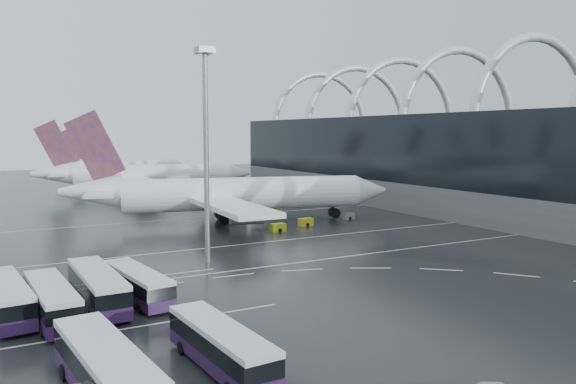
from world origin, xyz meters
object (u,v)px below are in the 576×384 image
bus_row_near_a (6,298)px  bus_row_far_a (106,371)px  airliner_gate_b (143,176)px  airliner_main (227,195)px  bus_row_far_c (221,346)px  gse_cart_belly_d (348,216)px  bus_row_near_b (52,300)px  floodlight_mast (206,129)px  gse_cart_belly_c (278,227)px  gse_cart_belly_e (275,212)px  gse_cart_belly_a (306,222)px  airliner_gate_c (124,169)px  bus_row_near_d (137,284)px  bus_row_near_c (97,287)px

bus_row_near_a → bus_row_far_a: 20.89m
airliner_gate_b → bus_row_near_a: (-35.72, -93.85, -3.15)m
airliner_main → airliner_gate_b: bearing=106.9°
bus_row_far_c → gse_cart_belly_d: (46.56, 51.97, -1.07)m
bus_row_near_a → bus_row_far_a: bearing=-172.6°
bus_row_near_b → bus_row_far_a: (1.26, -17.71, 0.15)m
floodlight_mast → gse_cart_belly_c: bearing=40.5°
airliner_gate_b → gse_cart_belly_d: (23.39, -61.24, -4.31)m
airliner_gate_b → gse_cart_belly_e: airliner_gate_b is taller
gse_cart_belly_c → bus_row_far_c: bearing=-121.7°
bus_row_far_c → floodlight_mast: (10.59, 31.02, 15.09)m
bus_row_near_a → gse_cart_belly_a: size_ratio=5.45×
airliner_gate_c → bus_row_near_d: 134.93m
gse_cart_belly_e → airliner_main: bearing=-159.9°
airliner_gate_b → bus_row_near_b: size_ratio=4.34×
bus_row_near_d → gse_cart_belly_d: 58.03m
airliner_gate_c → bus_row_near_d: airliner_gate_c is taller
airliner_gate_c → bus_row_near_b: bearing=-125.4°
airliner_main → bus_row_far_c: (-24.95, -59.21, -3.38)m
bus_row_near_b → floodlight_mast: 28.62m
bus_row_far_c → gse_cart_belly_a: bearing=-39.6°
airliner_gate_b → floodlight_mast: 83.98m
bus_row_near_d → gse_cart_belly_c: bus_row_near_d is taller
bus_row_far_a → gse_cart_belly_e: bearing=-40.1°
bus_row_far_c → bus_row_near_d: bearing=-0.3°
gse_cart_belly_d → airliner_gate_c: bearing=101.5°
airliner_gate_b → bus_row_far_a: 118.38m
floodlight_mast → bus_row_far_c: bearing=-108.9°
floodlight_mast → gse_cart_belly_e: (26.30, 32.56, -16.09)m
airliner_gate_b → gse_cart_belly_d: 65.70m
bus_row_far_a → gse_cart_belly_e: bus_row_far_a is taller
airliner_gate_c → gse_cart_belly_c: bearing=-109.3°
airliner_main → gse_cart_belly_d: airliner_main is taller
gse_cart_belly_c → gse_cart_belly_d: gse_cart_belly_c is taller
bus_row_near_d → gse_cart_belly_a: bus_row_near_d is taller
bus_row_near_b → bus_row_near_c: 4.72m
airliner_gate_c → airliner_gate_b: bearing=-115.6°
floodlight_mast → bus_row_far_a: bearing=-119.9°
bus_row_far_a → gse_cart_belly_d: bus_row_far_a is taller
bus_row_near_d → bus_row_far_c: (1.14, -18.94, 0.02)m
bus_row_near_d → gse_cart_belly_d: bearing=-62.5°
airliner_main → airliner_gate_b: (-1.77, 54.00, -0.14)m
bus_row_far_c → gse_cart_belly_a: 60.78m
gse_cart_belly_e → gse_cart_belly_a: bearing=-95.1°
airliner_main → gse_cart_belly_c: size_ratio=24.55×
bus_row_near_c → bus_row_near_d: bearing=-89.9°
bus_row_near_a → bus_row_near_d: bus_row_near_a is taller
bus_row_near_b → gse_cart_belly_a: 55.31m
bus_row_near_a → bus_row_far_c: (12.54, -19.36, -0.08)m
airliner_gate_c → gse_cart_belly_c: (2.23, -104.46, -3.78)m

